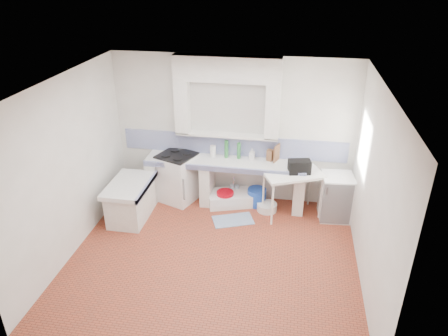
% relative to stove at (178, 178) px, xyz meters
% --- Properties ---
extents(floor, '(4.50, 4.50, 0.00)m').
position_rel_stove_xyz_m(floor, '(1.03, -1.68, -0.47)').
color(floor, '#993D26').
rests_on(floor, ground).
extents(ceiling, '(4.50, 4.50, 0.00)m').
position_rel_stove_xyz_m(ceiling, '(1.03, -1.68, 2.33)').
color(ceiling, white).
rests_on(ceiling, ground).
extents(wall_back, '(4.50, 0.00, 4.50)m').
position_rel_stove_xyz_m(wall_back, '(1.03, 0.32, 0.93)').
color(wall_back, white).
rests_on(wall_back, ground).
extents(wall_front, '(4.50, 0.00, 4.50)m').
position_rel_stove_xyz_m(wall_front, '(1.03, -3.68, 0.93)').
color(wall_front, white).
rests_on(wall_front, ground).
extents(wall_left, '(0.00, 4.50, 4.50)m').
position_rel_stove_xyz_m(wall_left, '(-1.22, -1.68, 0.93)').
color(wall_left, white).
rests_on(wall_left, ground).
extents(wall_right, '(0.00, 4.50, 4.50)m').
position_rel_stove_xyz_m(wall_right, '(3.28, -1.68, 0.93)').
color(wall_right, white).
rests_on(wall_right, ground).
extents(alcove_mass, '(1.90, 0.25, 0.45)m').
position_rel_stove_xyz_m(alcove_mass, '(0.93, 0.19, 2.11)').
color(alcove_mass, white).
rests_on(alcove_mass, ground).
extents(window_frame, '(0.35, 0.86, 1.06)m').
position_rel_stove_xyz_m(window_frame, '(3.46, -0.48, 1.13)').
color(window_frame, '#392112').
rests_on(window_frame, ground).
extents(lace_valance, '(0.01, 0.84, 0.24)m').
position_rel_stove_xyz_m(lace_valance, '(3.31, -0.48, 1.51)').
color(lace_valance, white).
rests_on(lace_valance, ground).
extents(counter_slab, '(3.00, 0.60, 0.08)m').
position_rel_stove_xyz_m(counter_slab, '(0.93, 0.02, 0.39)').
color(counter_slab, white).
rests_on(counter_slab, ground).
extents(counter_lip, '(3.00, 0.04, 0.10)m').
position_rel_stove_xyz_m(counter_lip, '(0.93, -0.26, 0.39)').
color(counter_lip, navy).
rests_on(counter_lip, ground).
extents(counter_pier_left, '(0.20, 0.55, 0.82)m').
position_rel_stove_xyz_m(counter_pier_left, '(-0.47, 0.02, -0.06)').
color(counter_pier_left, white).
rests_on(counter_pier_left, ground).
extents(counter_pier_mid, '(0.20, 0.55, 0.82)m').
position_rel_stove_xyz_m(counter_pier_mid, '(0.58, 0.02, -0.06)').
color(counter_pier_mid, white).
rests_on(counter_pier_mid, ground).
extents(counter_pier_right, '(0.20, 0.55, 0.82)m').
position_rel_stove_xyz_m(counter_pier_right, '(2.33, 0.02, -0.06)').
color(counter_pier_right, white).
rests_on(counter_pier_right, ground).
extents(peninsula_top, '(0.70, 1.10, 0.08)m').
position_rel_stove_xyz_m(peninsula_top, '(-0.67, -0.78, 0.19)').
color(peninsula_top, white).
rests_on(peninsula_top, ground).
extents(peninsula_base, '(0.60, 1.00, 0.62)m').
position_rel_stove_xyz_m(peninsula_base, '(-0.67, -0.78, -0.16)').
color(peninsula_base, white).
rests_on(peninsula_base, ground).
extents(peninsula_lip, '(0.04, 1.10, 0.10)m').
position_rel_stove_xyz_m(peninsula_lip, '(-0.34, -0.78, 0.19)').
color(peninsula_lip, navy).
rests_on(peninsula_lip, ground).
extents(backsplash, '(4.27, 0.03, 0.40)m').
position_rel_stove_xyz_m(backsplash, '(1.03, 0.30, 0.63)').
color(backsplash, navy).
rests_on(backsplash, ground).
extents(stove, '(0.84, 0.83, 0.93)m').
position_rel_stove_xyz_m(stove, '(0.00, 0.00, 0.00)').
color(stove, white).
rests_on(stove, ground).
extents(sink, '(1.02, 0.75, 0.22)m').
position_rel_stove_xyz_m(sink, '(1.07, -0.01, -0.36)').
color(sink, white).
rests_on(sink, ground).
extents(side_table, '(1.17, 0.94, 0.05)m').
position_rel_stove_xyz_m(side_table, '(2.21, -0.19, -0.04)').
color(side_table, white).
rests_on(side_table, ground).
extents(fridge, '(0.59, 0.59, 0.84)m').
position_rel_stove_xyz_m(fridge, '(2.99, -0.15, -0.04)').
color(fridge, white).
rests_on(fridge, ground).
extents(bucket_red, '(0.38, 0.38, 0.31)m').
position_rel_stove_xyz_m(bucket_red, '(0.96, -0.11, -0.31)').
color(bucket_red, '#BE0312').
rests_on(bucket_red, ground).
extents(bucket_orange, '(0.31, 0.31, 0.24)m').
position_rel_stove_xyz_m(bucket_orange, '(1.25, -0.06, -0.35)').
color(bucket_orange, orange).
rests_on(bucket_orange, ground).
extents(bucket_blue, '(0.44, 0.44, 0.34)m').
position_rel_stove_xyz_m(bucket_blue, '(1.55, 0.04, -0.30)').
color(bucket_blue, blue).
rests_on(bucket_blue, ground).
extents(basin_white, '(0.40, 0.40, 0.15)m').
position_rel_stove_xyz_m(basin_white, '(1.76, -0.14, -0.39)').
color(basin_white, white).
rests_on(basin_white, ground).
extents(water_bottle_a, '(0.10, 0.10, 0.32)m').
position_rel_stove_xyz_m(water_bottle_a, '(1.04, 0.17, -0.31)').
color(water_bottle_a, silver).
rests_on(water_bottle_a, ground).
extents(water_bottle_b, '(0.10, 0.10, 0.31)m').
position_rel_stove_xyz_m(water_bottle_b, '(1.14, 0.17, -0.31)').
color(water_bottle_b, silver).
rests_on(water_bottle_b, ground).
extents(black_bag, '(0.42, 0.30, 0.24)m').
position_rel_stove_xyz_m(black_bag, '(2.30, -0.17, 0.51)').
color(black_bag, black).
rests_on(black_bag, side_table).
extents(green_bottle_a, '(0.10, 0.10, 0.34)m').
position_rel_stove_xyz_m(green_bottle_a, '(0.93, 0.17, 0.60)').
color(green_bottle_a, '#2A7534').
rests_on(green_bottle_a, counter_slab).
extents(green_bottle_b, '(0.09, 0.09, 0.31)m').
position_rel_stove_xyz_m(green_bottle_b, '(1.17, 0.17, 0.59)').
color(green_bottle_b, '#2A7534').
rests_on(green_bottle_b, counter_slab).
extents(knife_block, '(0.14, 0.12, 0.22)m').
position_rel_stove_xyz_m(knife_block, '(1.75, 0.17, 0.54)').
color(knife_block, brown).
rests_on(knife_block, counter_slab).
extents(cutting_board, '(0.11, 0.23, 0.32)m').
position_rel_stove_xyz_m(cutting_board, '(1.87, 0.17, 0.59)').
color(cutting_board, brown).
rests_on(cutting_board, counter_slab).
extents(paper_towel, '(0.14, 0.14, 0.22)m').
position_rel_stove_xyz_m(paper_towel, '(0.67, 0.17, 0.54)').
color(paper_towel, white).
rests_on(paper_towel, counter_slab).
extents(soap_bottle, '(0.10, 0.11, 0.22)m').
position_rel_stove_xyz_m(soap_bottle, '(1.42, 0.17, 0.54)').
color(soap_bottle, white).
rests_on(soap_bottle, counter_slab).
extents(rug, '(0.82, 0.65, 0.01)m').
position_rel_stove_xyz_m(rug, '(1.18, -0.59, -0.46)').
color(rug, '#294F8A').
rests_on(rug, ground).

